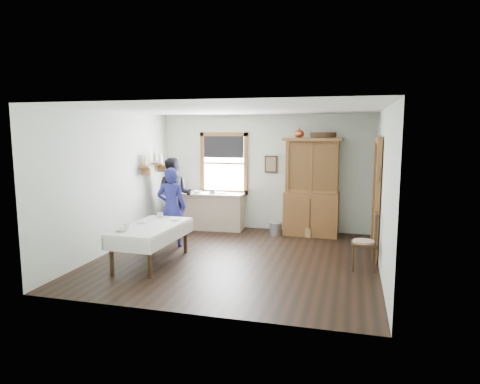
% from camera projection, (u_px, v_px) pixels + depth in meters
% --- Properties ---
extents(room, '(5.01, 5.01, 2.70)m').
position_uv_depth(room, '(237.00, 186.00, 7.69)').
color(room, black).
rests_on(room, ground).
extents(window, '(1.18, 0.07, 1.48)m').
position_uv_depth(window, '(224.00, 160.00, 10.26)').
color(window, white).
rests_on(window, room).
extents(doorway, '(0.09, 1.14, 2.22)m').
position_uv_depth(doorway, '(377.00, 194.00, 7.91)').
color(doorway, '#40392D').
rests_on(doorway, room).
extents(wall_shelf, '(0.24, 1.00, 0.44)m').
position_uv_depth(wall_shelf, '(155.00, 164.00, 9.73)').
color(wall_shelf, brown).
rests_on(wall_shelf, room).
extents(framed_picture, '(0.30, 0.04, 0.40)m').
position_uv_depth(framed_picture, '(271.00, 164.00, 9.98)').
color(framed_picture, '#382413').
rests_on(framed_picture, room).
extents(rug_beater, '(0.01, 0.27, 0.27)m').
position_uv_depth(rug_beater, '(380.00, 167.00, 7.30)').
color(rug_beater, black).
rests_on(rug_beater, room).
extents(work_counter, '(1.55, 0.68, 0.87)m').
position_uv_depth(work_counter, '(212.00, 211.00, 10.16)').
color(work_counter, tan).
rests_on(work_counter, room).
extents(china_hutch, '(1.30, 0.66, 2.17)m').
position_uv_depth(china_hutch, '(312.00, 187.00, 9.49)').
color(china_hutch, brown).
rests_on(china_hutch, room).
extents(dining_table, '(0.95, 1.73, 0.68)m').
position_uv_depth(dining_table, '(151.00, 244.00, 7.56)').
color(dining_table, white).
rests_on(dining_table, room).
extents(spindle_chair, '(0.47, 0.47, 0.99)m').
position_uv_depth(spindle_chair, '(364.00, 241.00, 7.17)').
color(spindle_chair, '#382413').
rests_on(spindle_chair, room).
extents(pail, '(0.33, 0.33, 0.29)m').
position_uv_depth(pail, '(276.00, 229.00, 9.60)').
color(pail, '#999BA1').
rests_on(pail, room).
extents(wicker_basket, '(0.42, 0.37, 0.20)m').
position_uv_depth(wicker_basket, '(306.00, 232.00, 9.51)').
color(wicker_basket, '#A8794C').
rests_on(wicker_basket, room).
extents(woman_blue, '(0.60, 0.45, 1.49)m').
position_uv_depth(woman_blue, '(172.00, 210.00, 8.60)').
color(woman_blue, navy).
rests_on(woman_blue, room).
extents(figure_dark, '(0.85, 0.71, 1.59)m').
position_uv_depth(figure_dark, '(174.00, 198.00, 9.85)').
color(figure_dark, black).
rests_on(figure_dark, room).
extents(table_cup_a, '(0.14, 0.14, 0.10)m').
position_uv_depth(table_cup_a, '(160.00, 215.00, 8.19)').
color(table_cup_a, silver).
rests_on(table_cup_a, dining_table).
extents(table_cup_b, '(0.11, 0.11, 0.09)m').
position_uv_depth(table_cup_b, '(126.00, 226.00, 7.24)').
color(table_cup_b, silver).
rests_on(table_cup_b, dining_table).
extents(table_bowl, '(0.28, 0.28, 0.06)m').
position_uv_depth(table_bowl, '(122.00, 230.00, 7.05)').
color(table_bowl, silver).
rests_on(table_bowl, dining_table).
extents(counter_book, '(0.24, 0.26, 0.02)m').
position_uv_depth(counter_book, '(218.00, 193.00, 10.01)').
color(counter_book, '#73644C').
rests_on(counter_book, work_counter).
extents(counter_bowl, '(0.22, 0.22, 0.06)m').
position_uv_depth(counter_bowl, '(198.00, 192.00, 10.08)').
color(counter_bowl, silver).
rests_on(counter_bowl, work_counter).
extents(shelf_bowl, '(0.22, 0.22, 0.05)m').
position_uv_depth(shelf_bowl, '(155.00, 163.00, 9.74)').
color(shelf_bowl, silver).
rests_on(shelf_bowl, wall_shelf).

